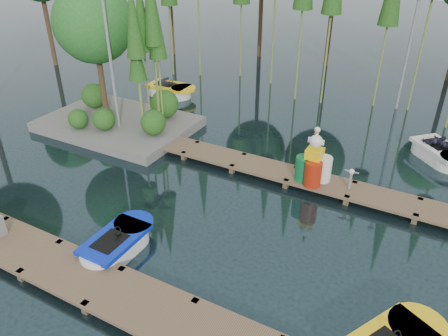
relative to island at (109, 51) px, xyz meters
The scene contains 12 objects.
ground_plane 7.79m from the island, 27.58° to the right, with size 90.00×90.00×0.00m, color #1D3137.
near_dock 10.44m from the island, 51.04° to the right, with size 18.00×1.50×0.50m.
far_dock 7.91m from the island, ahead, with size 15.00×1.20×0.50m.
island is the anchor object (origin of this frame).
lamp_island 1.56m from the island, 44.71° to the right, with size 0.30×0.30×7.25m.
lamp_rear 12.91m from the island, 36.82° to the left, with size 0.30×0.30×7.25m.
boat_blue 8.99m from the island, 49.36° to the right, with size 1.10×2.43×0.82m.
boat_yellow_far 4.94m from the island, 90.73° to the left, with size 2.69×1.24×1.34m.
boat_white_far 13.32m from the island, 14.39° to the left, with size 2.69×2.66×1.24m.
yellow_barrel 9.46m from the island, ahead, with size 0.53×0.53×0.80m, color yellow.
drum_cluster 9.42m from the island, ahead, with size 1.12×1.02×1.93m.
seagull_post 10.58m from the island, ahead, with size 0.44×0.24×0.71m.
Camera 1 is at (6.13, -9.75, 7.86)m, focal length 35.00 mm.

